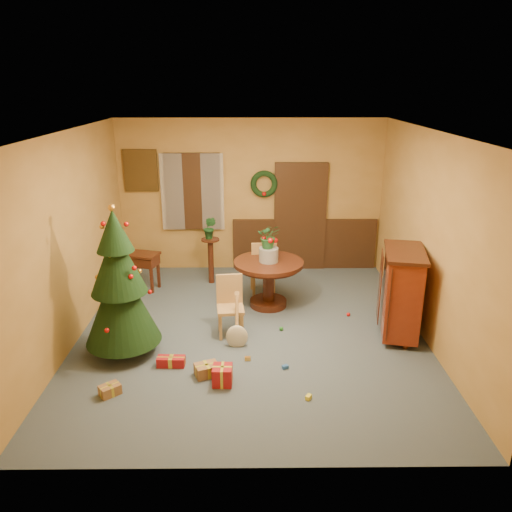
{
  "coord_description": "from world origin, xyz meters",
  "views": [
    {
      "loc": [
        0.01,
        -6.6,
        3.51
      ],
      "look_at": [
        0.08,
        0.4,
        1.06
      ],
      "focal_mm": 35.0,
      "sensor_mm": 36.0,
      "label": 1
    }
  ],
  "objects_px": {
    "dining_table": "(268,275)",
    "chair_near": "(230,303)",
    "christmas_tree": "(119,286)",
    "writing_desk": "(138,262)",
    "sideboard": "(402,291)"
  },
  "relations": [
    {
      "from": "chair_near",
      "to": "writing_desk",
      "type": "height_order",
      "value": "chair_near"
    },
    {
      "from": "writing_desk",
      "to": "sideboard",
      "type": "height_order",
      "value": "sideboard"
    },
    {
      "from": "christmas_tree",
      "to": "writing_desk",
      "type": "bearing_deg",
      "value": 97.03
    },
    {
      "from": "writing_desk",
      "to": "sideboard",
      "type": "distance_m",
      "value": 4.53
    },
    {
      "from": "dining_table",
      "to": "sideboard",
      "type": "bearing_deg",
      "value": -28.79
    },
    {
      "from": "dining_table",
      "to": "christmas_tree",
      "type": "relative_size",
      "value": 0.55
    },
    {
      "from": "chair_near",
      "to": "sideboard",
      "type": "relative_size",
      "value": 0.68
    },
    {
      "from": "chair_near",
      "to": "sideboard",
      "type": "height_order",
      "value": "sideboard"
    },
    {
      "from": "dining_table",
      "to": "sideboard",
      "type": "xyz_separation_m",
      "value": [
        1.86,
        -1.02,
        0.15
      ]
    },
    {
      "from": "chair_near",
      "to": "writing_desk",
      "type": "relative_size",
      "value": 1.06
    },
    {
      "from": "christmas_tree",
      "to": "writing_desk",
      "type": "xyz_separation_m",
      "value": [
        -0.28,
        2.25,
        -0.48
      ]
    },
    {
      "from": "christmas_tree",
      "to": "sideboard",
      "type": "relative_size",
      "value": 1.6
    },
    {
      "from": "dining_table",
      "to": "chair_near",
      "type": "bearing_deg",
      "value": -122.52
    },
    {
      "from": "chair_near",
      "to": "dining_table",
      "type": "bearing_deg",
      "value": 57.48
    },
    {
      "from": "chair_near",
      "to": "christmas_tree",
      "type": "distance_m",
      "value": 1.61
    }
  ]
}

